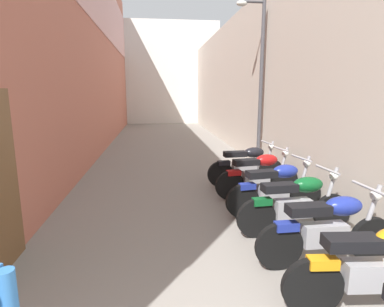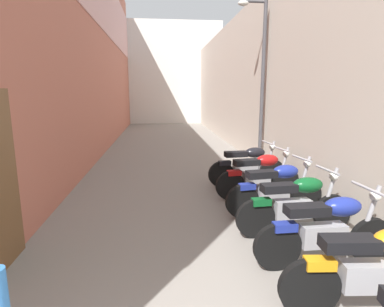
{
  "view_description": "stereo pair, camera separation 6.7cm",
  "coord_description": "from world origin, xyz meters",
  "px_view_note": "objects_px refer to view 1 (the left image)",
  "views": [
    {
      "loc": [
        -0.58,
        -0.3,
        2.15
      ],
      "look_at": [
        0.07,
        5.13,
        1.07
      ],
      "focal_mm": 28.98,
      "sensor_mm": 36.0,
      "label": 1
    },
    {
      "loc": [
        -0.52,
        -0.31,
        2.15
      ],
      "look_at": [
        0.07,
        5.13,
        1.07
      ],
      "focal_mm": 28.98,
      "sensor_mm": 36.0,
      "label": 2
    }
  ],
  "objects_px": {
    "motorcycle_seventh": "(247,164)",
    "motorcycle_fourth": "(296,203)",
    "motorcycle_third": "(329,228)",
    "motorcycle_sixth": "(259,174)",
    "street_lamp": "(258,74)",
    "motorcycle_fifth": "(276,187)",
    "motorcycle_second": "(379,267)"
  },
  "relations": [
    {
      "from": "street_lamp",
      "to": "motorcycle_fifth",
      "type": "bearing_deg",
      "value": -101.95
    },
    {
      "from": "motorcycle_third",
      "to": "motorcycle_fourth",
      "type": "xyz_separation_m",
      "value": [
        -0.0,
        0.89,
        0.0
      ]
    },
    {
      "from": "motorcycle_third",
      "to": "street_lamp",
      "type": "height_order",
      "value": "street_lamp"
    },
    {
      "from": "motorcycle_seventh",
      "to": "street_lamp",
      "type": "xyz_separation_m",
      "value": [
        0.7,
        1.52,
        2.14
      ]
    },
    {
      "from": "street_lamp",
      "to": "motorcycle_second",
      "type": "bearing_deg",
      "value": -96.77
    },
    {
      "from": "motorcycle_third",
      "to": "motorcycle_fifth",
      "type": "distance_m",
      "value": 1.7
    },
    {
      "from": "motorcycle_third",
      "to": "motorcycle_sixth",
      "type": "height_order",
      "value": "same"
    },
    {
      "from": "motorcycle_fourth",
      "to": "motorcycle_seventh",
      "type": "height_order",
      "value": "same"
    },
    {
      "from": "motorcycle_seventh",
      "to": "street_lamp",
      "type": "bearing_deg",
      "value": 65.31
    },
    {
      "from": "motorcycle_fourth",
      "to": "street_lamp",
      "type": "xyz_separation_m",
      "value": [
        0.7,
        4.1,
        2.14
      ]
    },
    {
      "from": "motorcycle_second",
      "to": "motorcycle_third",
      "type": "height_order",
      "value": "same"
    },
    {
      "from": "motorcycle_seventh",
      "to": "motorcycle_fourth",
      "type": "bearing_deg",
      "value": -90.0
    },
    {
      "from": "motorcycle_sixth",
      "to": "street_lamp",
      "type": "distance_m",
      "value": 3.26
    },
    {
      "from": "motorcycle_second",
      "to": "motorcycle_third",
      "type": "bearing_deg",
      "value": 90.0
    },
    {
      "from": "motorcycle_second",
      "to": "motorcycle_sixth",
      "type": "height_order",
      "value": "same"
    },
    {
      "from": "motorcycle_third",
      "to": "motorcycle_second",
      "type": "bearing_deg",
      "value": -90.0
    },
    {
      "from": "motorcycle_third",
      "to": "motorcycle_seventh",
      "type": "height_order",
      "value": "same"
    },
    {
      "from": "motorcycle_fourth",
      "to": "motorcycle_sixth",
      "type": "height_order",
      "value": "same"
    },
    {
      "from": "motorcycle_fourth",
      "to": "motorcycle_seventh",
      "type": "xyz_separation_m",
      "value": [
        -0.0,
        2.58,
        0.0
      ]
    },
    {
      "from": "motorcycle_fifth",
      "to": "street_lamp",
      "type": "height_order",
      "value": "street_lamp"
    },
    {
      "from": "motorcycle_third",
      "to": "motorcycle_seventh",
      "type": "xyz_separation_m",
      "value": [
        -0.0,
        3.48,
        0.0
      ]
    },
    {
      "from": "motorcycle_sixth",
      "to": "motorcycle_seventh",
      "type": "distance_m",
      "value": 0.85
    },
    {
      "from": "motorcycle_third",
      "to": "motorcycle_seventh",
      "type": "distance_m",
      "value": 3.48
    },
    {
      "from": "motorcycle_fourth",
      "to": "motorcycle_sixth",
      "type": "distance_m",
      "value": 1.74
    },
    {
      "from": "motorcycle_second",
      "to": "street_lamp",
      "type": "height_order",
      "value": "street_lamp"
    },
    {
      "from": "motorcycle_third",
      "to": "motorcycle_fifth",
      "type": "bearing_deg",
      "value": 90.0
    },
    {
      "from": "motorcycle_second",
      "to": "motorcycle_fifth",
      "type": "bearing_deg",
      "value": 90.0
    },
    {
      "from": "motorcycle_fifth",
      "to": "street_lamp",
      "type": "distance_m",
      "value": 3.99
    },
    {
      "from": "motorcycle_sixth",
      "to": "motorcycle_third",
      "type": "bearing_deg",
      "value": -90.0
    },
    {
      "from": "motorcycle_second",
      "to": "motorcycle_fourth",
      "type": "relative_size",
      "value": 1.0
    },
    {
      "from": "motorcycle_sixth",
      "to": "motorcycle_second",
      "type": "bearing_deg",
      "value": -90.0
    },
    {
      "from": "motorcycle_second",
      "to": "motorcycle_third",
      "type": "relative_size",
      "value": 1.0
    }
  ]
}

